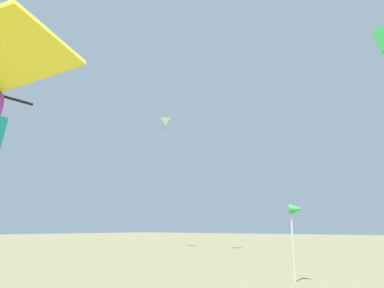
{
  "coord_description": "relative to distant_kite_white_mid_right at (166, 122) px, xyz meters",
  "views": [
    {
      "loc": [
        2.47,
        -0.9,
        1.17
      ],
      "look_at": [
        -0.31,
        2.65,
        2.25
      ],
      "focal_mm": 32.54,
      "sensor_mm": 36.0,
      "label": 1
    }
  ],
  "objects": [
    {
      "name": "marker_flag",
      "position": [
        11.12,
        -7.67,
        -6.17
      ],
      "size": [
        0.3,
        0.24,
        1.69
      ],
      "color": "silver",
      "rests_on": "ground"
    },
    {
      "name": "distant_kite_white_mid_right",
      "position": [
        0.0,
        0.0,
        0.0
      ],
      "size": [
        0.97,
        0.99,
        1.59
      ],
      "color": "white"
    }
  ]
}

